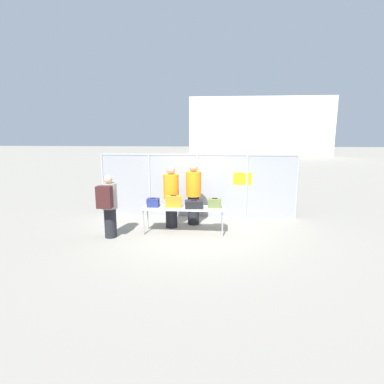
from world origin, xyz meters
name	(u,v)px	position (x,y,z in m)	size (l,w,h in m)	color
ground_plane	(193,233)	(0.00, 0.00, 0.00)	(120.00, 120.00, 0.00)	gray
fence_section	(198,184)	(0.01, 1.76, 1.09)	(6.49, 0.07, 2.09)	#9EA0A5
inspection_table	(183,210)	(-0.27, 0.00, 0.67)	(2.27, 0.61, 0.72)	silver
suitcase_navy	(153,203)	(-1.12, 0.03, 0.84)	(0.33, 0.25, 0.26)	navy
suitcase_orange	(174,201)	(-0.55, 0.05, 0.88)	(0.47, 0.28, 0.34)	orange
suitcase_black	(194,204)	(0.02, -0.03, 0.83)	(0.51, 0.36, 0.23)	black
suitcase_olive	(215,203)	(0.59, 0.08, 0.85)	(0.37, 0.27, 0.27)	#566033
traveler_hooded	(109,204)	(-2.17, -0.58, 0.92)	(0.41, 0.64, 1.68)	black
security_worker_near	(171,196)	(-0.68, 0.51, 0.94)	(0.45, 0.45, 1.81)	black
security_worker_far	(194,193)	(-0.06, 0.86, 0.96)	(0.46, 0.46, 1.85)	black
utility_trailer	(234,194)	(1.32, 3.54, 0.44)	(4.16, 2.29, 0.75)	#B2B2B7
distant_hangar	(255,128)	(6.00, 36.55, 3.66)	(17.96, 11.90, 7.32)	beige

